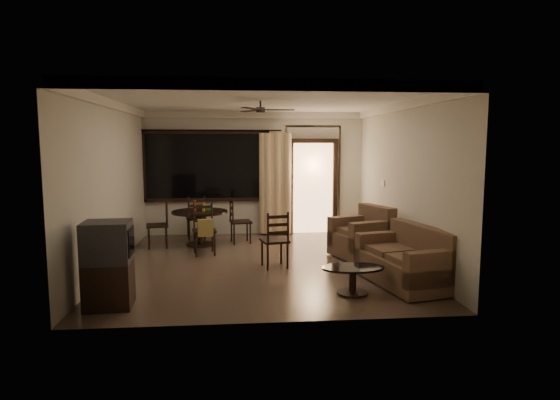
{
  "coord_description": "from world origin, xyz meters",
  "views": [
    {
      "loc": [
        -0.4,
        -7.99,
        2.08
      ],
      "look_at": [
        0.35,
        0.2,
        1.09
      ],
      "focal_mm": 30.0,
      "sensor_mm": 36.0,
      "label": 1
    }
  ],
  "objects": [
    {
      "name": "dining_chair_west",
      "position": [
        -2.0,
        1.45,
        0.28
      ],
      "size": [
        0.49,
        0.49,
        0.95
      ],
      "rotation": [
        0.0,
        0.0,
        -1.4
      ],
      "color": "black",
      "rests_on": "ground"
    },
    {
      "name": "tv_cabinet",
      "position": [
        -2.05,
        -2.02,
        0.56
      ],
      "size": [
        0.62,
        0.56,
        1.11
      ],
      "rotation": [
        0.0,
        0.0,
        0.06
      ],
      "color": "black",
      "rests_on": "ground"
    },
    {
      "name": "ground",
      "position": [
        0.0,
        0.0,
        0.0
      ],
      "size": [
        5.5,
        5.5,
        0.0
      ],
      "primitive_type": "plane",
      "color": "#7F6651",
      "rests_on": "ground"
    },
    {
      "name": "dining_table",
      "position": [
        -1.18,
        1.6,
        0.56
      ],
      "size": [
        1.14,
        1.14,
        0.93
      ],
      "rotation": [
        0.0,
        0.0,
        0.17
      ],
      "color": "black",
      "rests_on": "ground"
    },
    {
      "name": "dining_chair_north",
      "position": [
        -1.31,
        2.29,
        0.28
      ],
      "size": [
        0.49,
        0.49,
        0.95
      ],
      "rotation": [
        0.0,
        0.0,
        3.31
      ],
      "color": "black",
      "rests_on": "ground"
    },
    {
      "name": "armchair",
      "position": [
        1.91,
        0.31,
        0.38
      ],
      "size": [
        1.16,
        1.16,
        0.92
      ],
      "rotation": [
        0.0,
        0.0,
        0.34
      ],
      "color": "#4B2D23",
      "rests_on": "ground"
    },
    {
      "name": "coffee_table",
      "position": [
        1.18,
        -1.79,
        0.26
      ],
      "size": [
        0.88,
        0.53,
        0.39
      ],
      "rotation": [
        0.0,
        0.0,
        0.22
      ],
      "color": "black",
      "rests_on": "ground"
    },
    {
      "name": "dining_chair_east",
      "position": [
        -0.35,
        1.74,
        0.28
      ],
      "size": [
        0.49,
        0.49,
        0.95
      ],
      "rotation": [
        0.0,
        0.0,
        1.74
      ],
      "color": "black",
      "rests_on": "ground"
    },
    {
      "name": "side_chair",
      "position": [
        0.22,
        -0.29,
        0.29
      ],
      "size": [
        0.51,
        0.51,
        0.96
      ],
      "rotation": [
        0.0,
        0.0,
        3.36
      ],
      "color": "black",
      "rests_on": "ground"
    },
    {
      "name": "room_shell",
      "position": [
        0.59,
        1.77,
        1.83
      ],
      "size": [
        5.5,
        6.7,
        5.5
      ],
      "color": "beige",
      "rests_on": "ground"
    },
    {
      "name": "dining_chair_south",
      "position": [
        -1.03,
        0.75,
        0.31
      ],
      "size": [
        0.49,
        0.53,
        0.95
      ],
      "rotation": [
        0.0,
        0.0,
        0.17
      ],
      "color": "black",
      "rests_on": "ground"
    },
    {
      "name": "sofa",
      "position": [
        2.11,
        -1.41,
        0.34
      ],
      "size": [
        1.15,
        1.72,
        0.84
      ],
      "rotation": [
        0.0,
        0.0,
        0.21
      ],
      "color": "#4B2D23",
      "rests_on": "ground"
    }
  ]
}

